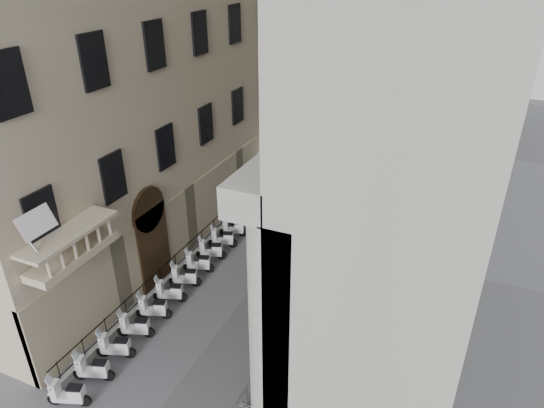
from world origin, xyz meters
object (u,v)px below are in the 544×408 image
Objects in this scene: scooter_0 at (71,405)px; street_lamp at (279,116)px; pedestrian_a at (366,161)px; pedestrian_b at (350,186)px; info_kiosk at (247,194)px; security_tent at (286,146)px.

street_lamp reaches higher than scooter_0.
pedestrian_b reaches higher than pedestrian_a.
info_kiosk is (-0.58, -4.19, -4.39)m from street_lamp.
street_lamp is at bearing -18.95° from scooter_0.
security_tent reaches higher than scooter_0.
pedestrian_b is at bearing -3.29° from security_tent.
security_tent is 7.35m from pedestrian_a.
pedestrian_a is at bearing -77.04° from pedestrian_b.
info_kiosk is at bearing -101.30° from security_tent.
scooter_0 is 0.73× the size of info_kiosk.
scooter_0 is at bearing 77.63° from pedestrian_a.
security_tent is at bearing -19.88° from scooter_0.
security_tent reaches higher than pedestrian_a.
street_lamp is 4.40× the size of info_kiosk.
street_lamp reaches higher than pedestrian_a.
info_kiosk is 7.46m from pedestrian_b.
street_lamp is 5.56× the size of pedestrian_a.
street_lamp is at bearing 78.80° from info_kiosk.
info_kiosk is at bearing 56.17° from pedestrian_a.
street_lamp is (-0.36, -0.50, 2.36)m from security_tent.
security_tent is at bearing 42.15° from pedestrian_a.
info_kiosk reaches higher than pedestrian_a.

